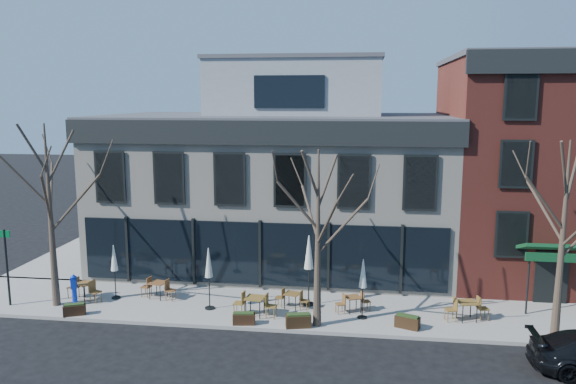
# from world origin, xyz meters

# --- Properties ---
(ground) EXTENTS (120.00, 120.00, 0.00)m
(ground) POSITION_xyz_m (0.00, 0.00, 0.00)
(ground) COLOR black
(ground) RESTS_ON ground
(sidewalk_front) EXTENTS (33.50, 4.70, 0.15)m
(sidewalk_front) POSITION_xyz_m (3.25, -2.15, 0.07)
(sidewalk_front) COLOR gray
(sidewalk_front) RESTS_ON ground
(sidewalk_side) EXTENTS (4.50, 12.00, 0.15)m
(sidewalk_side) POSITION_xyz_m (-11.25, 6.00, 0.07)
(sidewalk_side) COLOR gray
(sidewalk_side) RESTS_ON ground
(corner_building) EXTENTS (18.39, 10.39, 11.10)m
(corner_building) POSITION_xyz_m (0.07, 5.07, 4.72)
(corner_building) COLOR beige
(corner_building) RESTS_ON ground
(red_brick_building) EXTENTS (8.20, 11.78, 11.18)m
(red_brick_building) POSITION_xyz_m (13.00, 4.98, 5.64)
(red_brick_building) COLOR maroon
(red_brick_building) RESTS_ON ground
(tree_corner) EXTENTS (3.93, 3.98, 7.92)m
(tree_corner) POSITION_xyz_m (-8.49, -3.20, 4.25)
(tree_corner) COLOR #382B21
(tree_corner) RESTS_ON sidewalk_front
(tree_mid) EXTENTS (3.50, 3.55, 7.04)m
(tree_mid) POSITION_xyz_m (3.01, -3.90, 3.79)
(tree_mid) COLOR #382B21
(tree_mid) RESTS_ON sidewalk_front
(tree_right) EXTENTS (3.72, 3.77, 7.48)m
(tree_right) POSITION_xyz_m (12.01, -3.90, 4.02)
(tree_right) COLOR #382B21
(tree_right) RESTS_ON sidewalk_front
(sign_pole) EXTENTS (0.50, 0.10, 3.40)m
(sign_pole) POSITION_xyz_m (-10.50, -3.50, 2.07)
(sign_pole) COLOR black
(sign_pole) RESTS_ON sidewalk_front
(call_box) EXTENTS (0.28, 0.28, 1.41)m
(call_box) POSITION_xyz_m (-7.69, -3.12, 0.89)
(call_box) COLOR #0D2BB3
(call_box) RESTS_ON sidewalk_front
(cafe_set_0) EXTENTS (1.86, 1.02, 0.96)m
(cafe_set_0) POSITION_xyz_m (-7.59, -2.44, 0.64)
(cafe_set_0) COLOR brown
(cafe_set_0) RESTS_ON sidewalk_front
(cafe_set_1) EXTENTS (1.78, 0.83, 0.91)m
(cafe_set_1) POSITION_xyz_m (-4.37, -1.80, 0.62)
(cafe_set_1) COLOR brown
(cafe_set_1) RESTS_ON sidewalk_front
(cafe_set_2) EXTENTS (1.92, 0.84, 0.99)m
(cafe_set_2) POSITION_xyz_m (0.36, -3.28, 0.66)
(cafe_set_2) COLOR brown
(cafe_set_2) RESTS_ON sidewalk_front
(cafe_set_3) EXTENTS (1.59, 0.76, 0.82)m
(cafe_set_3) POSITION_xyz_m (1.78, -2.21, 0.57)
(cafe_set_3) COLOR brown
(cafe_set_3) RESTS_ON sidewalk_front
(cafe_set_4) EXTENTS (1.58, 0.98, 0.82)m
(cafe_set_4) POSITION_xyz_m (4.39, -2.29, 0.57)
(cafe_set_4) COLOR brown
(cafe_set_4) RESTS_ON sidewalk_front
(cafe_set_5) EXTENTS (1.89, 0.89, 0.97)m
(cafe_set_5) POSITION_xyz_m (9.00, -2.59, 0.65)
(cafe_set_5) COLOR brown
(cafe_set_5) RESTS_ON sidewalk_front
(umbrella_0) EXTENTS (0.40, 0.40, 2.48)m
(umbrella_0) POSITION_xyz_m (-6.28, -2.08, 1.90)
(umbrella_0) COLOR black
(umbrella_0) RESTS_ON sidewalk_front
(umbrella_1) EXTENTS (0.43, 0.43, 2.69)m
(umbrella_1) POSITION_xyz_m (-1.72, -2.75, 2.05)
(umbrella_1) COLOR black
(umbrella_1) RESTS_ON sidewalk_front
(umbrella_2) EXTENTS (0.50, 0.50, 3.12)m
(umbrella_2) POSITION_xyz_m (2.45, -1.72, 2.35)
(umbrella_2) COLOR black
(umbrella_2) RESTS_ON sidewalk_front
(umbrella_3) EXTENTS (0.40, 0.40, 2.51)m
(umbrella_3) POSITION_xyz_m (4.78, -2.92, 1.92)
(umbrella_3) COLOR black
(umbrella_3) RESTS_ON sidewalk_front
(planter_0) EXTENTS (0.95, 0.67, 0.49)m
(planter_0) POSITION_xyz_m (-7.13, -4.20, 0.40)
(planter_0) COLOR black
(planter_0) RESTS_ON sidewalk_front
(planter_1) EXTENTS (0.92, 0.47, 0.49)m
(planter_1) POSITION_xyz_m (0.09, -4.20, 0.40)
(planter_1) COLOR #311C10
(planter_1) RESTS_ON sidewalk_front
(planter_2) EXTENTS (1.06, 0.61, 0.56)m
(planter_2) POSITION_xyz_m (2.28, -4.20, 0.43)
(planter_2) COLOR #312010
(planter_2) RESTS_ON sidewalk_front
(planter_3) EXTENTS (1.02, 0.71, 0.53)m
(planter_3) POSITION_xyz_m (6.55, -3.71, 0.41)
(planter_3) COLOR black
(planter_3) RESTS_ON sidewalk_front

